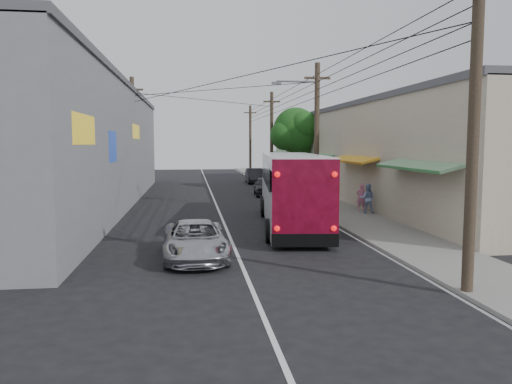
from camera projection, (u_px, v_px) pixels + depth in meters
ground at (248, 281)px, 13.61m from camera, size 120.00×120.00×0.00m
sidewalk at (309, 197)px, 34.18m from camera, size 3.00×80.00×0.12m
building_right at (363, 152)px, 36.43m from camera, size 7.09×40.00×6.25m
building_left at (73, 145)px, 29.91m from camera, size 7.20×36.00×7.25m
utility_poles at (260, 138)px, 33.67m from camera, size 11.80×45.28×8.00m
street_tree at (296, 132)px, 39.72m from camera, size 4.40×4.00×6.60m
coach_bus at (291, 189)px, 22.69m from camera, size 3.63×11.47×3.25m
jeepney at (195, 240)px, 16.17m from camera, size 2.16×4.46×1.22m
parked_suv at (293, 196)px, 28.06m from camera, size 2.66×5.79×1.64m
parked_car_mid at (266, 186)px, 36.01m from camera, size 1.85×4.05×1.35m
parked_car_far at (254, 176)px, 47.17m from camera, size 1.62×4.32×1.41m
pedestrian_near at (361, 197)px, 26.93m from camera, size 0.58×0.42×1.47m
pedestrian_far at (368, 198)px, 25.96m from camera, size 0.92×0.83×1.54m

